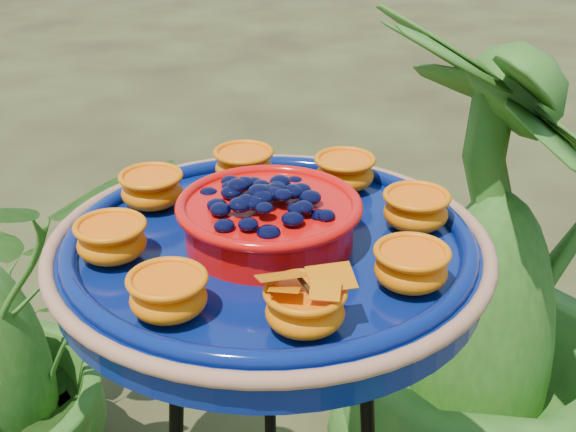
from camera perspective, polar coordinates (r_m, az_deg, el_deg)
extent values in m
torus|color=black|center=(0.93, -1.29, -4.91)|extent=(0.30, 0.30, 0.02)
cylinder|color=#071654|center=(0.92, -1.31, -3.08)|extent=(0.53, 0.53, 0.04)
torus|color=#A96A4C|center=(0.91, -1.32, -2.02)|extent=(0.51, 0.51, 0.02)
torus|color=#071654|center=(0.90, -1.33, -1.78)|extent=(0.47, 0.47, 0.02)
cylinder|color=red|center=(0.89, -1.34, -0.58)|extent=(0.21, 0.21, 0.05)
torus|color=red|center=(0.88, -1.36, 0.78)|extent=(0.21, 0.21, 0.01)
ellipsoid|color=black|center=(0.88, -1.36, 1.16)|extent=(0.17, 0.17, 0.03)
ellipsoid|color=orange|center=(0.94, 9.06, 0.20)|extent=(0.08, 0.08, 0.04)
cylinder|color=orange|center=(0.93, 9.15, 1.23)|extent=(0.07, 0.07, 0.01)
ellipsoid|color=orange|center=(1.03, 4.05, 2.91)|extent=(0.08, 0.08, 0.04)
cylinder|color=orange|center=(1.02, 4.08, 3.87)|extent=(0.07, 0.07, 0.01)
ellipsoid|color=orange|center=(1.05, -3.16, 3.43)|extent=(0.08, 0.08, 0.04)
cylinder|color=orange|center=(1.04, -3.18, 4.38)|extent=(0.07, 0.07, 0.01)
ellipsoid|color=orange|center=(0.99, -9.65, 1.66)|extent=(0.08, 0.08, 0.04)
cylinder|color=orange|center=(0.99, -9.73, 2.65)|extent=(0.07, 0.07, 0.01)
ellipsoid|color=orange|center=(0.89, -12.42, -1.94)|extent=(0.08, 0.08, 0.04)
cylinder|color=orange|center=(0.88, -12.54, -0.86)|extent=(0.07, 0.07, 0.01)
ellipsoid|color=orange|center=(0.78, -8.50, -5.82)|extent=(0.08, 0.08, 0.04)
cylinder|color=orange|center=(0.77, -8.59, -4.64)|extent=(0.07, 0.07, 0.01)
ellipsoid|color=orange|center=(0.75, 1.22, -6.85)|extent=(0.08, 0.08, 0.04)
cylinder|color=orange|center=(0.74, 1.24, -5.64)|extent=(0.07, 0.07, 0.01)
ellipsoid|color=orange|center=(0.82, 8.73, -3.86)|extent=(0.08, 0.08, 0.04)
cylinder|color=orange|center=(0.82, 8.82, -2.73)|extent=(0.07, 0.07, 0.01)
cylinder|color=black|center=(0.74, 1.25, -4.94)|extent=(0.02, 0.03, 0.00)
cube|color=orange|center=(0.74, -0.58, -4.29)|extent=(0.05, 0.04, 0.01)
cube|color=orange|center=(0.74, 3.11, -4.38)|extent=(0.05, 0.04, 0.01)
imported|color=#245115|center=(1.66, 14.06, -5.51)|extent=(0.84, 0.84, 1.14)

